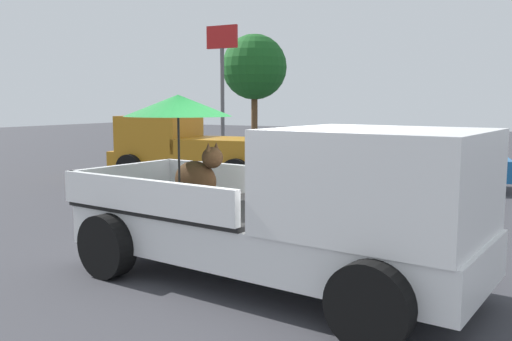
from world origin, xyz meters
name	(u,v)px	position (x,y,z in m)	size (l,w,h in m)	color
ground_plane	(267,282)	(0.00, 0.00, 0.00)	(80.00, 80.00, 0.00)	#38383D
pickup_truck_main	(296,206)	(0.40, -0.05, 0.98)	(5.23, 2.72, 2.27)	black
pickup_truck_red	(190,149)	(-6.02, 6.93, 0.87)	(4.98, 2.63, 1.80)	black
parked_sedan_near	(420,158)	(-0.03, 8.63, 0.74)	(4.55, 2.56, 1.33)	black
motel_sign	(222,65)	(-8.96, 13.36, 3.68)	(1.40, 0.16, 5.24)	#59595B
tree_by_lot	(254,67)	(-10.47, 18.82, 3.93)	(3.26, 3.26, 5.59)	brown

